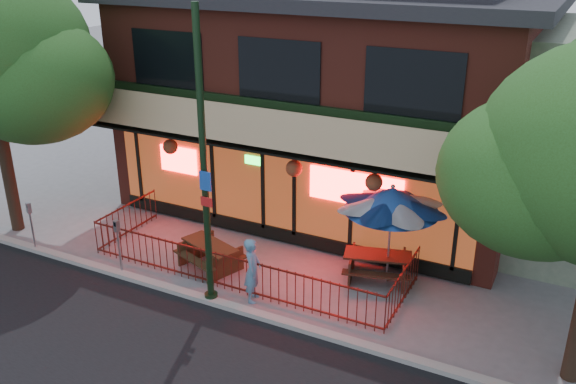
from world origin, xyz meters
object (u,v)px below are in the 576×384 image
Objects in this scene: parking_meter_near at (118,238)px; parking_meter_far at (31,219)px; picnic_table_right at (377,263)px; street_light at (205,180)px; pedestrian at (253,270)px; picnic_table_left at (210,252)px; patio_umbrella at (392,199)px.

parking_meter_far is at bearing -178.51° from parking_meter_near.
parking_meter_near is (-6.06, -2.80, 0.58)m from picnic_table_right.
street_light is 2.54m from pedestrian.
picnic_table_right is at bearing 17.50° from parking_meter_far.
parking_meter_far is (-9.14, -2.88, 0.52)m from picnic_table_right.
patio_umbrella reaches higher than picnic_table_left.
pedestrian is at bearing -25.47° from picnic_table_left.
pedestrian is 1.12× the size of parking_meter_far.
street_light is 4.58m from patio_umbrella.
street_light is 5.06m from picnic_table_right.
picnic_table_left is at bearing 35.88° from parking_meter_near.
picnic_table_left is 1.21× the size of pedestrian.
street_light is 3.15m from picnic_table_left.
parking_meter_near is (-1.89, -1.36, 0.59)m from picnic_table_left.
parking_meter_far is at bearing 78.14° from pedestrian.
parking_meter_near reaches higher than picnic_table_right.
street_light is at bearing -141.45° from patio_umbrella.
street_light is at bearing -0.05° from parking_meter_near.
picnic_table_left is (-0.92, 1.37, -2.68)m from street_light.
patio_umbrella is 1.73× the size of parking_meter_near.
picnic_table_right reaches higher than picnic_table_left.
parking_meter_far reaches higher than picnic_table_right.
parking_meter_near is (-3.70, -0.50, 0.23)m from pedestrian.
parking_meter_near is (-2.81, 0.00, -2.09)m from street_light.
street_light is 2.60× the size of patio_umbrella.
picnic_table_left is at bearing -162.09° from patio_umbrella.
picnic_table_left is at bearing -161.03° from picnic_table_right.
street_light reaches higher than pedestrian.
pedestrian is at bearing 4.89° from parking_meter_far.
pedestrian is 6.80m from parking_meter_far.
parking_meter_far is (-6.78, -0.58, 0.17)m from pedestrian.
parking_meter_far is (-9.40, -2.88, -1.30)m from patio_umbrella.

